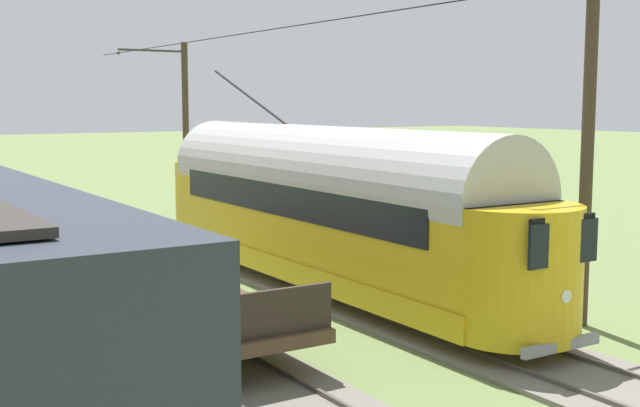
{
  "coord_description": "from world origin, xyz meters",
  "views": [
    {
      "loc": [
        6.3,
        20.82,
        4.91
      ],
      "look_at": [
        -5.09,
        2.69,
        2.28
      ],
      "focal_mm": 46.4,
      "sensor_mm": 36.0,
      "label": 1
    }
  ],
  "objects": [
    {
      "name": "ground_plane",
      "position": [
        0.0,
        0.0,
        0.0
      ],
      "size": [
        220.0,
        220.0,
        0.0
      ],
      "primitive_type": "plane",
      "color": "olive"
    },
    {
      "name": "track_streetcar_siding",
      "position": [
        -5.13,
        -0.31,
        0.05
      ],
      "size": [
        2.8,
        80.0,
        0.18
      ],
      "color": "slate",
      "rests_on": "ground"
    },
    {
      "name": "track_adjacent_siding",
      "position": [
        0.0,
        -0.31,
        0.05
      ],
      "size": [
        2.8,
        80.0,
        0.18
      ],
      "color": "slate",
      "rests_on": "ground"
    },
    {
      "name": "vintage_streetcar",
      "position": [
        -5.13,
        2.87,
        2.25
      ],
      "size": [
        2.65,
        16.12,
        5.75
      ],
      "color": "gold",
      "rests_on": "ground"
    },
    {
      "name": "flatcar_adjacent",
      "position": [
        0.0,
        1.76,
        0.86
      ],
      "size": [
        2.8,
        14.96,
        1.6
      ],
      "color": "brown",
      "rests_on": "ground"
    },
    {
      "name": "catenary_pole_foreground",
      "position": [
        -7.99,
        -13.19,
        3.93
      ],
      "size": [
        3.17,
        0.28,
        7.49
      ],
      "color": "#423323",
      "rests_on": "ground"
    },
    {
      "name": "catenary_pole_mid_near",
      "position": [
        -7.99,
        8.79,
        3.93
      ],
      "size": [
        3.17,
        0.28,
        7.49
      ],
      "color": "#423323",
      "rests_on": "ground"
    }
  ]
}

